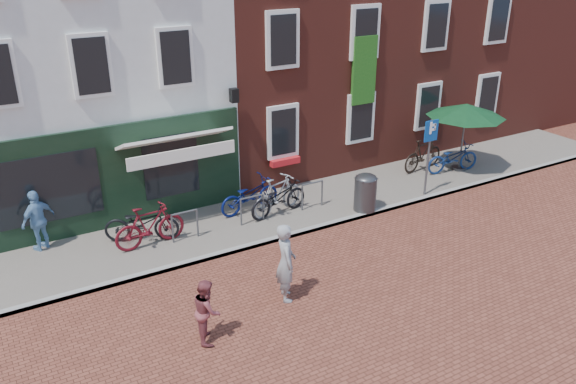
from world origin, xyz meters
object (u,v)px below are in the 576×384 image
parking_sign (430,144)px  bicycle_3 (277,195)px  litter_bin (365,190)px  parasol (466,108)px  bicycle_2 (249,195)px  bicycle_4 (278,198)px  bicycle_1 (150,226)px  bicycle_6 (453,158)px  bicycle_0 (142,223)px  boy (207,310)px  cafe_person (38,220)px  bicycle_5 (423,154)px  woman (286,262)px

parking_sign → bicycle_3: size_ratio=1.29×
litter_bin → parasol: parasol is taller
bicycle_2 → bicycle_3: bicycle_3 is taller
bicycle_2 → bicycle_4: same height
bicycle_1 → bicycle_6: bearing=-94.4°
bicycle_6 → bicycle_4: bearing=99.2°
parking_sign → bicycle_4: 4.95m
parking_sign → bicycle_0: bearing=170.2°
parking_sign → bicycle_3: 4.94m
parking_sign → bicycle_6: parking_sign is taller
bicycle_1 → parking_sign: bearing=-101.3°
boy → cafe_person: size_ratio=0.84×
litter_bin → boy: boy is taller
bicycle_1 → bicycle_5: same height
parasol → bicycle_3: (-7.22, 0.11, -1.64)m
bicycle_2 → bicycle_5: bearing=-96.9°
woman → bicycle_1: (-1.92, 3.76, -0.26)m
bicycle_1 → boy: bearing=173.6°
bicycle_3 → bicycle_4: bicycle_3 is taller
bicycle_4 → bicycle_5: size_ratio=1.03×
cafe_person → bicycle_1: size_ratio=0.86×
boy → bicycle_2: size_ratio=0.71×
bicycle_5 → bicycle_6: 1.00m
parking_sign → woman: size_ratio=1.31×
bicycle_4 → cafe_person: bearing=68.9°
litter_bin → bicycle_6: size_ratio=0.62×
bicycle_0 → bicycle_5: (10.01, 0.19, 0.06)m
parking_sign → bicycle_1: (-8.50, 1.11, -1.11)m
bicycle_2 → parasol: bearing=-101.4°
woman → bicycle_6: (8.72, 3.66, -0.32)m
bicycle_1 → litter_bin: bearing=-103.5°
bicycle_3 → bicycle_5: size_ratio=1.00×
parking_sign → boy: bearing=-160.1°
parking_sign → bicycle_0: parking_sign is taller
woman → bicycle_6: 9.46m
parking_sign → cafe_person: (-11.00, 2.36, -0.86)m
litter_bin → cafe_person: 8.98m
boy → bicycle_2: bearing=-17.3°
cafe_person → bicycle_3: cafe_person is taller
bicycle_1 → bicycle_5: size_ratio=1.00×
bicycle_2 → bicycle_0: bearing=86.4°
woman → bicycle_1: 4.23m
boy → bicycle_5: size_ratio=0.73×
parasol → bicycle_2: parasol is taller
cafe_person → bicycle_0: (2.39, -0.87, -0.30)m
woman → bicycle_5: bearing=-43.8°
bicycle_5 → bicycle_3: bearing=86.0°
bicycle_5 → bicycle_0: bearing=82.3°
bicycle_0 → bicycle_4: bearing=-71.6°
litter_bin → parking_sign: (2.32, -0.06, 1.05)m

